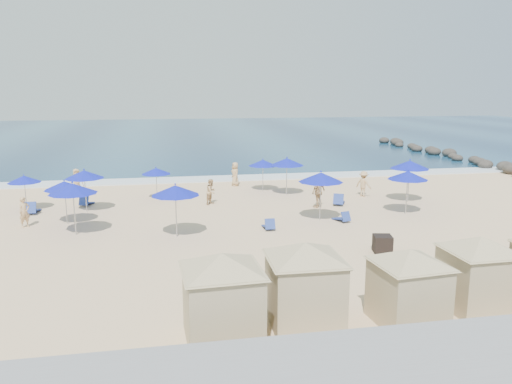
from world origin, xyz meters
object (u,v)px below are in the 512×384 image
Objects in this scene: rock_jetty at (439,153)px; umbrella_9 at (410,165)px; umbrella_1 at (64,185)px; beachgoer_1 at (211,192)px; cabana_2 at (409,277)px; trash_bin at (382,244)px; umbrella_4 at (156,171)px; umbrella_10 at (408,175)px; umbrella_7 at (321,177)px; beachgoer_4 at (235,174)px; cabana_1 at (305,273)px; beachgoer_5 at (77,182)px; cabana_0 at (222,286)px; umbrella_3 at (73,188)px; beachgoer_2 at (318,192)px; umbrella_5 at (175,190)px; umbrella_0 at (24,179)px; umbrella_6 at (287,162)px; umbrella_2 at (84,174)px; beachgoer_0 at (24,212)px; umbrella_8 at (263,163)px; cabana_3 at (479,263)px; beachgoer_3 at (364,184)px.

umbrella_9 is at bearing -124.82° from rock_jetty.
beachgoer_1 is (7.84, 3.15, -1.26)m from umbrella_1.
trash_bin is at bearing 71.61° from cabana_2.
umbrella_4 is at bearing 139.66° from trash_bin.
umbrella_1 is 0.93× the size of umbrella_10.
umbrella_7 is 11.02m from beachgoer_4.
umbrella_4 is at bearing 48.56° from umbrella_1.
beachgoer_4 is (1.08, 21.89, -0.74)m from cabana_1.
beachgoer_5 is at bearing 146.19° from umbrella_7.
umbrella_3 is at bearing 116.60° from cabana_0.
umbrella_3 is at bearing 134.48° from cabana_2.
trash_bin is 0.40× the size of beachgoer_2.
umbrella_5 is 1.48× the size of beachgoer_5.
beachgoer_4 reaches higher than trash_bin.
rock_jetty reaches higher than trash_bin.
umbrella_9 is at bearing -4.91° from umbrella_0.
umbrella_3 is at bearing -177.06° from umbrella_10.
trash_bin is 0.29× the size of umbrella_3.
cabana_0 is at bearing -109.17° from umbrella_6.
umbrella_7 is at bearing -19.15° from umbrella_2.
umbrella_1 is 1.49× the size of beachgoer_0.
umbrella_8 reaches higher than umbrella_4.
umbrella_6 is at bearing -24.18° from beachgoer_0.
trash_bin is 0.17× the size of cabana_1.
umbrella_10 is 1.47× the size of beachgoer_4.
umbrella_3 is at bearing -117.43° from umbrella_4.
umbrella_5 is at bearing 109.62° from cabana_1.
beachgoer_1 is 0.89× the size of beachgoer_5.
umbrella_5 is (4.94, -5.98, 0.09)m from umbrella_2.
cabana_3 is at bearing -68.04° from beachgoer_5.
umbrella_0 reaches higher than beachgoer_4.
rock_jetty is at bearing 105.85° from beachgoer_4.
umbrella_10 is at bearing -24.89° from umbrella_4.
rock_jetty is at bearing 6.86° from beachgoer_5.
umbrella_8 is at bearing 112.21° from trash_bin.
beachgoer_1 is at bearing -160.76° from umbrella_6.
umbrella_3 is 8.96m from beachgoer_1.
cabana_3 is 2.70× the size of beachgoer_1.
cabana_3 reaches higher than umbrella_0.
umbrella_10 is (9.34, 11.92, 0.59)m from cabana_1.
umbrella_6 reaches higher than beachgoer_4.
rock_jetty is 6.59× the size of cabana_2.
umbrella_8 is 1.28× the size of beachgoer_5.
cabana_3 is at bearing -118.75° from rock_jetty.
cabana_3 is (8.20, 0.53, -0.09)m from cabana_0.
umbrella_7 is at bearing 102.14° from beachgoer_3.
beachgoer_5 is (-13.65, 2.54, -1.34)m from umbrella_6.
beachgoer_1 reaches higher than trash_bin.
cabana_2 reaches higher than umbrella_0.
umbrella_1 is at bearing -175.59° from umbrella_9.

